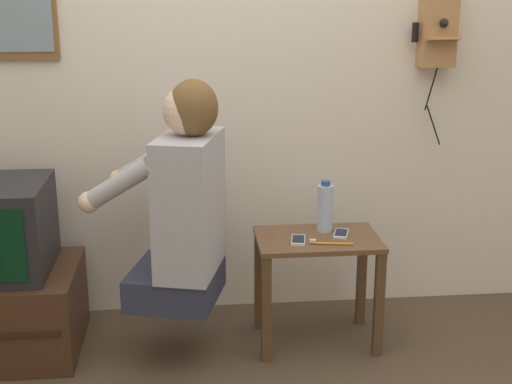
{
  "coord_description": "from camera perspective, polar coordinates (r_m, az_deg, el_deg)",
  "views": [
    {
      "loc": [
        -0.24,
        -2.3,
        1.59
      ],
      "look_at": [
        0.05,
        0.59,
        0.74
      ],
      "focal_mm": 50.0,
      "sensor_mm": 36.0,
      "label": 1
    }
  ],
  "objects": [
    {
      "name": "side_table",
      "position": [
        3.22,
        4.92,
        -5.56
      ],
      "size": [
        0.55,
        0.37,
        0.51
      ],
      "color": "brown",
      "rests_on": "ground_plane"
    },
    {
      "name": "water_bottle",
      "position": [
        3.23,
        5.55,
        -1.25
      ],
      "size": [
        0.07,
        0.07,
        0.24
      ],
      "color": "#ADC6DB",
      "rests_on": "side_table"
    },
    {
      "name": "framed_picture",
      "position": [
        3.42,
        -18.15,
        14.29
      ],
      "size": [
        0.29,
        0.03,
        0.51
      ],
      "color": "brown"
    },
    {
      "name": "cell_phone_held",
      "position": [
        3.12,
        3.4,
        -3.86
      ],
      "size": [
        0.08,
        0.13,
        0.01
      ],
      "rotation": [
        0.0,
        0.0,
        -0.18
      ],
      "color": "silver",
      "rests_on": "side_table"
    },
    {
      "name": "toothbrush",
      "position": [
        3.09,
        5.81,
        -4.09
      ],
      "size": [
        0.19,
        0.04,
        0.02
      ],
      "rotation": [
        0.0,
        0.0,
        1.41
      ],
      "color": "orange",
      "rests_on": "side_table"
    },
    {
      "name": "cell_phone_spare",
      "position": [
        3.22,
        6.83,
        -3.32
      ],
      "size": [
        0.09,
        0.14,
        0.01
      ],
      "rotation": [
        0.0,
        0.0,
        -0.31
      ],
      "color": "silver",
      "rests_on": "side_table"
    },
    {
      "name": "person",
      "position": [
        2.98,
        -5.81,
        -0.85
      ],
      "size": [
        0.6,
        0.54,
        0.95
      ],
      "rotation": [
        0.0,
        0.0,
        1.31
      ],
      "color": "#2D3347",
      "rests_on": "ground_plane"
    },
    {
      "name": "wall_back",
      "position": [
        3.41,
        -1.6,
        10.99
      ],
      "size": [
        6.8,
        0.05,
        2.55
      ],
      "color": "silver",
      "rests_on": "ground_plane"
    },
    {
      "name": "wall_phone_antique",
      "position": [
        3.51,
        14.33,
        12.7
      ],
      "size": [
        0.2,
        0.19,
        0.78
      ],
      "color": "#AD7A47"
    }
  ]
}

